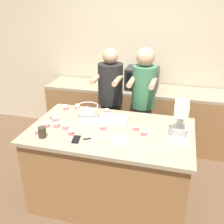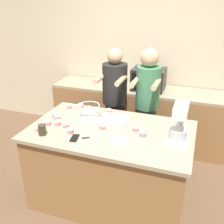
% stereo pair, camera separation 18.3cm
% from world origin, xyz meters
% --- Properties ---
extents(ground_plane, '(16.00, 16.00, 0.00)m').
position_xyz_m(ground_plane, '(0.00, 0.00, 0.00)').
color(ground_plane, brown).
extents(back_wall, '(10.00, 0.06, 2.70)m').
position_xyz_m(back_wall, '(0.00, 1.78, 1.35)').
color(back_wall, beige).
rests_on(back_wall, ground_plane).
extents(island_counter, '(1.73, 1.04, 0.93)m').
position_xyz_m(island_counter, '(0.00, 0.00, 0.46)').
color(island_counter, olive).
rests_on(island_counter, ground_plane).
extents(back_counter, '(2.80, 0.60, 0.92)m').
position_xyz_m(back_counter, '(0.00, 1.43, 0.46)').
color(back_counter, olive).
rests_on(back_counter, ground_plane).
extents(person_left, '(0.34, 0.50, 1.62)m').
position_xyz_m(person_left, '(-0.23, 0.81, 0.85)').
color(person_left, '#232328').
rests_on(person_left, ground_plane).
extents(person_right, '(0.32, 0.49, 1.65)m').
position_xyz_m(person_right, '(0.22, 0.81, 0.89)').
color(person_right, '#33384C').
rests_on(person_right, ground_plane).
extents(stand_mixer, '(0.20, 0.30, 0.38)m').
position_xyz_m(stand_mixer, '(0.70, -0.00, 1.09)').
color(stand_mixer, white).
rests_on(stand_mixer, island_counter).
extents(mixing_bowl, '(0.25, 0.25, 0.17)m').
position_xyz_m(mixing_bowl, '(-0.32, 0.18, 1.01)').
color(mixing_bowl, '#BCBCC1').
rests_on(mixing_bowl, island_counter).
extents(baking_tray, '(0.32, 0.25, 0.04)m').
position_xyz_m(baking_tray, '(-0.03, 0.22, 0.94)').
color(baking_tray, '#BCBCC1').
rests_on(baking_tray, island_counter).
extents(microwave_oven, '(0.48, 0.38, 0.32)m').
position_xyz_m(microwave_oven, '(0.10, 1.43, 1.08)').
color(microwave_oven, black).
rests_on(microwave_oven, back_counter).
extents(cell_phone, '(0.10, 0.15, 0.01)m').
position_xyz_m(cell_phone, '(-0.27, -0.30, 0.93)').
color(cell_phone, black).
rests_on(cell_phone, island_counter).
extents(drinking_glass, '(0.08, 0.08, 0.11)m').
position_xyz_m(drinking_glass, '(-0.62, -0.34, 0.98)').
color(drinking_glass, '#332D1E').
rests_on(drinking_glass, island_counter).
extents(small_plate, '(0.17, 0.17, 0.02)m').
position_xyz_m(small_plate, '(0.15, -0.20, 0.93)').
color(small_plate, white).
rests_on(small_plate, island_counter).
extents(knife, '(0.20, 0.13, 0.01)m').
position_xyz_m(knife, '(-0.12, -0.23, 0.93)').
color(knife, '#BCBCC1').
rests_on(knife, island_counter).
extents(cupcake_0, '(0.07, 0.07, 0.06)m').
position_xyz_m(cupcake_0, '(-0.69, -0.13, 0.96)').
color(cupcake_0, '#D17084').
rests_on(cupcake_0, island_counter).
extents(cupcake_1, '(0.07, 0.07, 0.06)m').
position_xyz_m(cupcake_1, '(-0.72, 0.09, 0.96)').
color(cupcake_1, '#D17084').
rests_on(cupcake_1, island_counter).
extents(cupcake_2, '(0.07, 0.07, 0.06)m').
position_xyz_m(cupcake_2, '(-0.47, -0.11, 0.96)').
color(cupcake_2, '#D17084').
rests_on(cupcake_2, island_counter).
extents(cupcake_3, '(0.07, 0.07, 0.06)m').
position_xyz_m(cupcake_3, '(-0.55, 0.43, 0.96)').
color(cupcake_3, '#D17084').
rests_on(cupcake_3, island_counter).
extents(cupcake_4, '(0.07, 0.07, 0.06)m').
position_xyz_m(cupcake_4, '(0.36, -0.03, 0.96)').
color(cupcake_4, '#D17084').
rests_on(cupcake_4, island_counter).
extents(cupcake_5, '(0.07, 0.07, 0.06)m').
position_xyz_m(cupcake_5, '(-0.58, -0.09, 0.96)').
color(cupcake_5, '#D17084').
rests_on(cupcake_5, island_counter).
extents(cupcake_6, '(0.07, 0.07, 0.06)m').
position_xyz_m(cupcake_6, '(-0.08, -0.02, 0.96)').
color(cupcake_6, '#D17084').
rests_on(cupcake_6, island_counter).
extents(cupcake_7, '(0.07, 0.07, 0.06)m').
position_xyz_m(cupcake_7, '(-0.65, 0.03, 0.96)').
color(cupcake_7, '#D17084').
rests_on(cupcake_7, island_counter).
extents(cupcake_8, '(0.07, 0.07, 0.06)m').
position_xyz_m(cupcake_8, '(0.26, 0.06, 0.96)').
color(cupcake_8, '#D17084').
rests_on(cupcake_8, island_counter).
extents(cupcake_9, '(0.07, 0.07, 0.06)m').
position_xyz_m(cupcake_9, '(-0.68, 0.37, 0.96)').
color(cupcake_9, '#D17084').
rests_on(cupcake_9, island_counter).
extents(cupcake_10, '(0.07, 0.07, 0.06)m').
position_xyz_m(cupcake_10, '(-0.70, -0.28, 0.96)').
color(cupcake_10, '#D17084').
rests_on(cupcake_10, island_counter).
extents(cupcake_11, '(0.07, 0.07, 0.06)m').
position_xyz_m(cupcake_11, '(-0.16, 0.39, 0.96)').
color(cupcake_11, '#D17084').
rests_on(cupcake_11, island_counter).
extents(cupcake_12, '(0.07, 0.07, 0.06)m').
position_xyz_m(cupcake_12, '(-0.36, -0.21, 0.96)').
color(cupcake_12, '#D17084').
rests_on(cupcake_12, island_counter).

